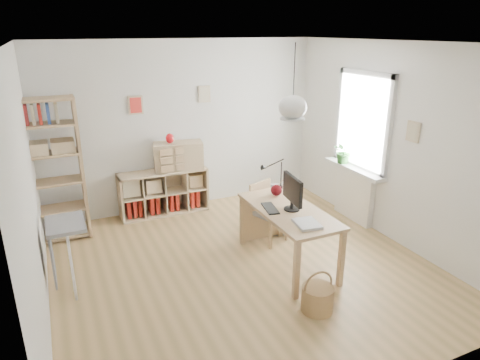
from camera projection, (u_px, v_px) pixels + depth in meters
name	position (u px, v px, depth m)	size (l,w,h in m)	color
ground	(243.00, 267.00, 5.40)	(4.50, 4.50, 0.00)	tan
room_shell	(293.00, 107.00, 4.82)	(4.50, 4.50, 4.50)	white
window_unit	(363.00, 122.00, 6.26)	(0.07, 1.16, 1.46)	white
radiator	(354.00, 195.00, 6.64)	(0.10, 0.80, 0.80)	white
windowsill	(354.00, 169.00, 6.47)	(0.22, 1.20, 0.06)	white
desk	(288.00, 216.00, 5.26)	(0.70, 1.50, 0.75)	tan
cube_shelf	(162.00, 195.00, 6.90)	(1.40, 0.38, 0.72)	beige
tall_bookshelf	(51.00, 166.00, 5.78)	(0.80, 0.38, 2.00)	tan
side_table	(61.00, 238.00, 4.68)	(0.40, 0.55, 0.85)	gray
chair	(267.00, 208.00, 5.95)	(0.53, 0.53, 0.84)	gray
wicker_basket	(317.00, 298.00, 4.51)	(0.35, 0.34, 0.47)	olive
storage_chest	(285.00, 215.00, 6.39)	(0.78, 0.83, 0.63)	#B0B1AC
monitor	(293.00, 191.00, 5.14)	(0.20, 0.49, 0.43)	black
keyboard	(270.00, 208.00, 5.24)	(0.14, 0.36, 0.02)	black
task_lamp	(271.00, 172.00, 5.71)	(0.38, 0.14, 0.41)	black
yarn_ball	(276.00, 190.00, 5.64)	(0.15, 0.15, 0.15)	#45090D
paper_tray	(307.00, 224.00, 4.81)	(0.25, 0.32, 0.03)	white
drawer_chest	(178.00, 156.00, 6.76)	(0.76, 0.35, 0.43)	beige
red_vase	(170.00, 138.00, 6.62)	(0.13, 0.13, 0.16)	maroon
potted_plant	(344.00, 151.00, 6.61)	(0.33, 0.29, 0.37)	#285E23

